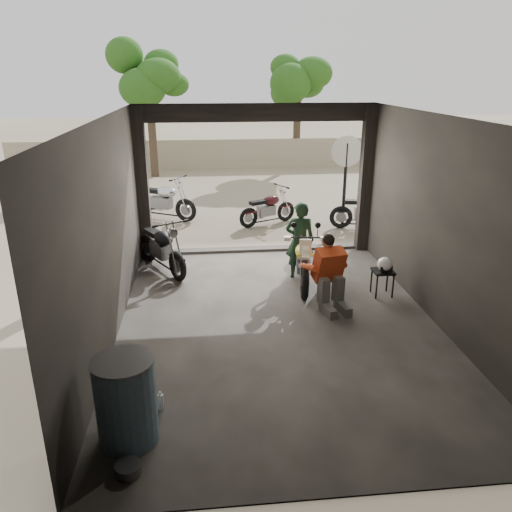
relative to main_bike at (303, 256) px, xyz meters
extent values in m
plane|color=#7A6D56|center=(-0.68, -1.55, -0.56)|extent=(80.00, 80.00, 0.00)
cube|color=#2D2B28|center=(-0.68, -1.55, -0.55)|extent=(5.00, 7.00, 0.02)
plane|color=black|center=(-0.68, -1.55, 2.64)|extent=(7.00, 7.00, 0.00)
cube|color=black|center=(-0.68, -5.05, 1.04)|extent=(5.00, 0.02, 3.20)
cube|color=black|center=(-3.18, -1.55, 1.04)|extent=(0.02, 7.00, 3.20)
cube|color=black|center=(1.82, -1.55, 1.04)|extent=(0.02, 7.00, 3.20)
cube|color=black|center=(-3.06, 1.83, 1.04)|extent=(0.24, 0.24, 3.20)
cube|color=black|center=(1.70, 1.83, 1.04)|extent=(0.24, 0.24, 3.20)
cube|color=black|center=(-0.68, 1.87, 2.46)|extent=(5.00, 0.16, 0.36)
cube|color=#2D2B28|center=(-0.68, 1.95, -0.52)|extent=(5.00, 0.25, 0.08)
cube|color=gray|center=(-0.68, 12.45, 0.04)|extent=(18.00, 0.30, 1.20)
cylinder|color=#382B1E|center=(-3.68, 10.95, 1.23)|extent=(0.30, 0.30, 3.58)
ellipsoid|color=#1E4C14|center=(-3.68, 10.95, 3.47)|extent=(2.20, 2.20, 3.14)
cylinder|color=#382B1E|center=(2.12, 12.45, 1.04)|extent=(0.30, 0.30, 3.20)
ellipsoid|color=#1E4C14|center=(2.12, 12.45, 3.04)|extent=(2.20, 2.20, 2.80)
imported|color=black|center=(0.00, 0.33, 0.20)|extent=(0.60, 0.44, 1.53)
cube|color=black|center=(1.32, -0.65, -0.09)|extent=(0.36, 0.36, 0.04)
cylinder|color=black|center=(1.17, -0.80, -0.33)|extent=(0.03, 0.03, 0.47)
cylinder|color=black|center=(1.47, -0.80, -0.33)|extent=(0.03, 0.03, 0.47)
cylinder|color=black|center=(1.17, -0.51, -0.33)|extent=(0.03, 0.03, 0.47)
cylinder|color=black|center=(1.47, -0.51, -0.33)|extent=(0.03, 0.03, 0.47)
ellipsoid|color=white|center=(1.33, -0.69, 0.06)|extent=(0.29, 0.30, 0.25)
cylinder|color=#466075|center=(-2.68, -4.03, -0.06)|extent=(0.73, 0.73, 1.00)
cylinder|color=black|center=(1.76, 3.61, 0.51)|extent=(0.08, 0.08, 2.15)
cylinder|color=silver|center=(1.76, 3.59, 1.39)|extent=(0.78, 0.03, 0.78)
camera|label=1|loc=(-1.77, -8.57, 3.22)|focal=35.00mm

